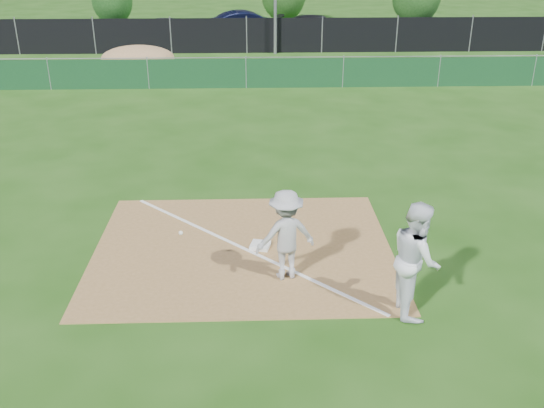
{
  "coord_description": "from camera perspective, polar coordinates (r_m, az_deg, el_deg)",
  "views": [
    {
      "loc": [
        0.21,
        -9.87,
        5.89
      ],
      "look_at": [
        0.59,
        1.0,
        1.0
      ],
      "focal_mm": 40.0,
      "sensor_mm": 36.0,
      "label": 1
    }
  ],
  "objects": [
    {
      "name": "infield_dirt",
      "position": [
        12.36,
        -2.73,
        -4.23
      ],
      "size": [
        6.0,
        5.0,
        0.02
      ],
      "primitive_type": "cube",
      "color": "olive",
      "rests_on": "ground"
    },
    {
      "name": "foul_line",
      "position": [
        12.36,
        -2.73,
        -4.17
      ],
      "size": [
        5.01,
        5.01,
        0.01
      ],
      "primitive_type": "cube",
      "rotation": [
        0.0,
        0.0,
        0.79
      ],
      "color": "white",
      "rests_on": "infield_dirt"
    },
    {
      "name": "dirt_mound",
      "position": [
        29.33,
        -12.51,
        13.23
      ],
      "size": [
        3.38,
        2.6,
        1.17
      ],
      "primitive_type": "ellipsoid",
      "color": "#9A744A",
      "rests_on": "ground"
    },
    {
      "name": "car_right",
      "position": [
        37.06,
        4.42,
        16.15
      ],
      "size": [
        5.36,
        3.03,
        1.46
      ],
      "primitive_type": "imported",
      "rotation": [
        0.0,
        0.0,
        1.37
      ],
      "color": "black",
      "rests_on": "parking_lot"
    },
    {
      "name": "car_mid",
      "position": [
        37.84,
        -2.21,
        16.48
      ],
      "size": [
        5.15,
        2.69,
        1.62
      ],
      "primitive_type": "imported",
      "rotation": [
        0.0,
        0.0,
        1.78
      ],
      "color": "black",
      "rests_on": "parking_lot"
    },
    {
      "name": "tree_left",
      "position": [
        44.59,
        -14.82,
        18.0
      ],
      "size": [
        2.71,
        2.71,
        3.21
      ],
      "color": "#382316",
      "rests_on": "ground"
    },
    {
      "name": "play_at_first",
      "position": [
        10.98,
        1.3,
        -2.92
      ],
      "size": [
        2.57,
        0.92,
        1.73
      ],
      "color": "#B4B4B6",
      "rests_on": "infield_dirt"
    },
    {
      "name": "runner",
      "position": [
        10.25,
        13.4,
        -5.02
      ],
      "size": [
        0.77,
        0.98,
        2.0
      ],
      "primitive_type": "imported",
      "rotation": [
        0.0,
        0.0,
        1.56
      ],
      "color": "white",
      "rests_on": "ground"
    },
    {
      "name": "parking_lot",
      "position": [
        38.33,
        -2.35,
        15.35
      ],
      "size": [
        46.0,
        9.0,
        0.01
      ],
      "primitive_type": "cube",
      "color": "black",
      "rests_on": "ground"
    },
    {
      "name": "green_fence",
      "position": [
        25.43,
        -2.46,
        12.17
      ],
      "size": [
        44.0,
        0.05,
        1.2
      ],
      "primitive_type": "cube",
      "color": "#0F371A",
      "rests_on": "ground"
    },
    {
      "name": "ground",
      "position": [
        20.73,
        -2.5,
        7.67
      ],
      "size": [
        90.0,
        90.0,
        0.0
      ],
      "primitive_type": "plane",
      "color": "#1C470F",
      "rests_on": "ground"
    },
    {
      "name": "first_base",
      "position": [
        12.37,
        -1.12,
        -3.92
      ],
      "size": [
        0.46,
        0.46,
        0.08
      ],
      "primitive_type": "cube",
      "rotation": [
        0.0,
        0.0,
        -0.24
      ],
      "color": "white",
      "rests_on": "infield_dirt"
    },
    {
      "name": "car_left",
      "position": [
        37.2,
        -9.44,
        15.91
      ],
      "size": [
        4.46,
        2.53,
        1.43
      ],
      "primitive_type": "imported",
      "rotation": [
        0.0,
        0.0,
        1.36
      ],
      "color": "#ACAEB4",
      "rests_on": "parking_lot"
    },
    {
      "name": "black_fence",
      "position": [
        33.25,
        -2.4,
        15.55
      ],
      "size": [
        46.0,
        0.04,
        1.8
      ],
      "primitive_type": "cube",
      "color": "black",
      "rests_on": "ground"
    }
  ]
}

